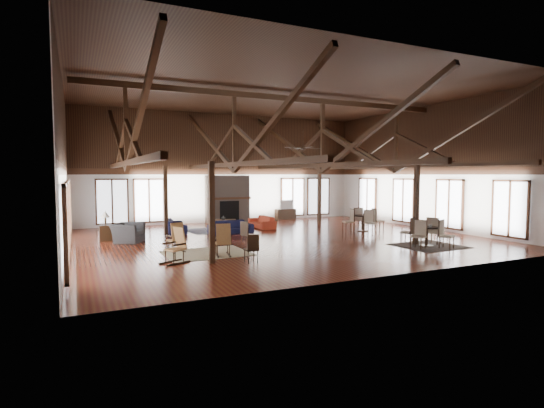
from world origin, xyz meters
name	(u,v)px	position (x,y,z in m)	size (l,w,h in m)	color
floor	(280,239)	(0.00, 0.00, 0.00)	(16.00, 16.00, 0.00)	#572612
ceiling	(281,92)	(0.00, 0.00, 6.00)	(16.00, 14.00, 0.02)	black
wall_back	(225,168)	(0.00, 7.00, 3.00)	(16.00, 0.02, 6.00)	silver
wall_front	(399,161)	(0.00, -7.00, 3.00)	(16.00, 0.02, 6.00)	silver
wall_left	(63,164)	(-8.00, 0.00, 3.00)	(0.02, 14.00, 6.00)	silver
wall_right	(427,167)	(8.00, 0.00, 3.00)	(0.02, 14.00, 6.00)	silver
roof_truss	(281,141)	(0.00, 0.00, 4.03)	(15.60, 14.07, 3.14)	black
post_grid	(280,202)	(0.00, 0.00, 1.52)	(8.16, 7.16, 3.05)	black
fireplace	(228,199)	(0.00, 6.67, 1.29)	(2.50, 0.69, 2.60)	#6C5E53
ceiling_fan	(303,147)	(0.50, -1.00, 3.73)	(1.60, 1.60, 0.75)	black
sofa_navy_front	(231,227)	(-1.36, 2.29, 0.29)	(1.97, 0.77, 0.57)	#121433
sofa_navy_left	(176,226)	(-3.51, 3.80, 0.30)	(0.80, 2.05, 0.60)	black
sofa_orange	(262,222)	(0.78, 3.69, 0.28)	(0.75, 1.93, 0.56)	#BD3D24
coffee_table	(223,221)	(-1.31, 3.59, 0.43)	(1.38, 0.89, 0.49)	brown
vase	(223,218)	(-1.27, 3.63, 0.59)	(0.20, 0.20, 0.21)	#B2B2B2
armchair	(128,233)	(-5.84, 1.63, 0.37)	(1.01, 1.15, 0.75)	#28282A
side_table_lamp	(106,229)	(-6.61, 2.42, 0.46)	(0.48, 0.48, 1.22)	black
rocking_chair_a	(176,238)	(-4.57, -1.22, 0.48)	(0.58, 0.86, 1.02)	olive
rocking_chair_b	(223,241)	(-3.36, -2.61, 0.50)	(0.58, 0.90, 1.07)	olive
rocking_chair_c	(177,246)	(-4.94, -3.00, 0.51)	(0.95, 0.76, 1.08)	olive
side_chair_a	(246,232)	(-2.03, -1.28, 0.55)	(0.52, 0.52, 0.94)	black
side_chair_b	(252,246)	(-2.93, -4.05, 0.51)	(0.38, 0.38, 0.88)	black
cafe_table_near	(427,233)	(4.06, -3.99, 0.51)	(1.96, 1.96, 1.01)	black
cafe_table_far	(363,220)	(4.54, 0.44, 0.52)	(2.03, 2.03, 1.04)	black
cup_near	(430,226)	(4.15, -4.08, 0.78)	(0.12, 0.12, 0.10)	#B2B2B2
cup_far	(363,214)	(4.50, 0.38, 0.80)	(0.12, 0.12, 0.09)	#B2B2B2
tv_console	(286,214)	(3.65, 6.75, 0.30)	(1.21, 0.45, 0.60)	black
television	(286,205)	(3.68, 6.75, 0.87)	(0.93, 0.12, 0.53)	#B2B2B2
rug_tan	(206,253)	(-3.71, -1.91, 0.01)	(2.76, 2.17, 0.01)	#C9B98B
rug_navy	(218,230)	(-1.50, 3.73, 0.01)	(2.93, 2.20, 0.01)	#1B1E4D
rug_dark	(429,246)	(4.19, -3.99, 0.01)	(2.30, 2.10, 0.01)	black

